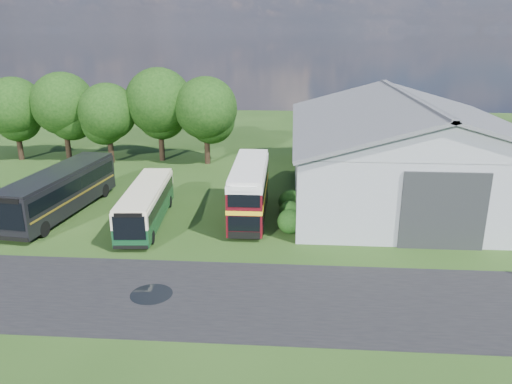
# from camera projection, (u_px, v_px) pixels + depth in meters

# --- Properties ---
(ground) EXTENTS (120.00, 120.00, 0.00)m
(ground) POSITION_uv_depth(u_px,v_px,m) (191.00, 269.00, 28.65)
(ground) COLOR #1B3611
(ground) RESTS_ON ground
(asphalt_road) EXTENTS (60.00, 8.00, 0.02)m
(asphalt_road) POSITION_uv_depth(u_px,v_px,m) (237.00, 298.00, 25.60)
(asphalt_road) COLOR black
(asphalt_road) RESTS_ON ground
(puddle) EXTENTS (2.20, 2.20, 0.01)m
(puddle) POSITION_uv_depth(u_px,v_px,m) (151.00, 295.00, 25.91)
(puddle) COLOR black
(puddle) RESTS_ON ground
(storage_shed) EXTENTS (18.80, 24.80, 8.15)m
(storage_shed) POSITION_uv_depth(u_px,v_px,m) (405.00, 143.00, 41.49)
(storage_shed) COLOR gray
(storage_shed) RESTS_ON ground
(tree_far_left) EXTENTS (6.12, 6.12, 8.64)m
(tree_far_left) POSITION_uv_depth(u_px,v_px,m) (14.00, 107.00, 51.29)
(tree_far_left) COLOR black
(tree_far_left) RESTS_ON ground
(tree_left_a) EXTENTS (6.46, 6.46, 9.12)m
(tree_left_a) POSITION_uv_depth(u_px,v_px,m) (63.00, 104.00, 51.32)
(tree_left_a) COLOR black
(tree_left_a) RESTS_ON ground
(tree_left_b) EXTENTS (5.78, 5.78, 8.16)m
(tree_left_b) POSITION_uv_depth(u_px,v_px,m) (107.00, 112.00, 50.22)
(tree_left_b) COLOR black
(tree_left_b) RESTS_ON ground
(tree_mid) EXTENTS (6.80, 6.80, 9.60)m
(tree_mid) POSITION_uv_depth(u_px,v_px,m) (159.00, 101.00, 50.82)
(tree_mid) COLOR black
(tree_mid) RESTS_ON ground
(tree_right_a) EXTENTS (6.26, 6.26, 8.83)m
(tree_right_a) POSITION_uv_depth(u_px,v_px,m) (206.00, 108.00, 49.68)
(tree_right_a) COLOR black
(tree_right_a) RESTS_ON ground
(shrub_front) EXTENTS (1.70, 1.70, 1.70)m
(shrub_front) POSITION_uv_depth(u_px,v_px,m) (290.00, 232.00, 33.95)
(shrub_front) COLOR #194714
(shrub_front) RESTS_ON ground
(shrub_mid) EXTENTS (1.60, 1.60, 1.60)m
(shrub_mid) POSITION_uv_depth(u_px,v_px,m) (290.00, 221.00, 35.85)
(shrub_mid) COLOR #194714
(shrub_mid) RESTS_ON ground
(shrub_back) EXTENTS (1.80, 1.80, 1.80)m
(shrub_back) POSITION_uv_depth(u_px,v_px,m) (290.00, 212.00, 37.75)
(shrub_back) COLOR #194714
(shrub_back) RESTS_ON ground
(bus_green_single) EXTENTS (3.05, 10.08, 2.74)m
(bus_green_single) POSITION_uv_depth(u_px,v_px,m) (146.00, 204.00, 34.96)
(bus_green_single) COLOR black
(bus_green_single) RESTS_ON ground
(bus_maroon_double) EXTENTS (2.49, 9.42, 4.04)m
(bus_maroon_double) POSITION_uv_depth(u_px,v_px,m) (249.00, 191.00, 36.06)
(bus_maroon_double) COLOR black
(bus_maroon_double) RESTS_ON ground
(bus_dark_single) EXTENTS (4.20, 12.29, 3.32)m
(bus_dark_single) POSITION_uv_depth(u_px,v_px,m) (60.00, 191.00, 36.83)
(bus_dark_single) COLOR black
(bus_dark_single) RESTS_ON ground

